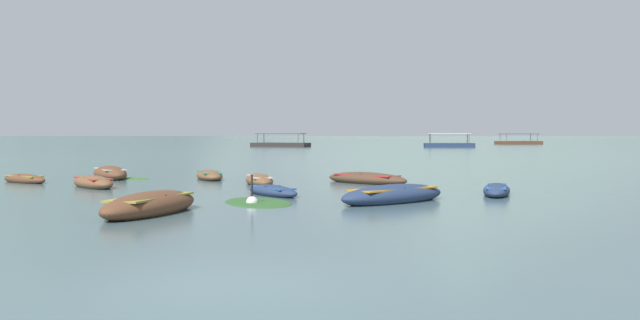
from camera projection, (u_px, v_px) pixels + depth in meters
ground_plane at (349, 136)px, 1506.81m from camera, size 6000.00×6000.00×0.00m
mountain_1 at (33, 45)px, 2273.51m from camera, size 1677.57×1677.57×607.19m
mountain_2 at (204, 95)px, 2292.99m from camera, size 881.55×881.55×273.23m
mountain_3 at (468, 53)px, 2343.05m from camera, size 1794.11×1794.11×569.88m
rowboat_0 at (272, 191)px, 23.62m from camera, size 2.53×3.04×0.45m
rowboat_1 at (259, 180)px, 28.70m from camera, size 1.99×3.72×0.57m
rowboat_2 at (93, 183)px, 27.22m from camera, size 3.05×3.38×0.61m
rowboat_3 at (366, 179)px, 29.48m from camera, size 4.08×3.83×0.61m
rowboat_4 at (151, 205)px, 18.10m from camera, size 2.38×4.42×0.76m
rowboat_5 at (394, 195)px, 21.22m from camera, size 4.10×4.02×0.71m
rowboat_7 at (497, 190)px, 23.86m from camera, size 1.69×3.54×0.49m
rowboat_9 at (24, 179)px, 29.82m from camera, size 3.00×2.39×0.49m
rowboat_10 at (110, 174)px, 32.62m from camera, size 3.26×4.15×0.77m
rowboat_11 at (209, 176)px, 32.12m from camera, size 2.28×3.65×0.54m
ferry_0 at (449, 145)px, 111.37m from camera, size 8.29×3.17×2.54m
ferry_1 at (519, 142)px, 146.44m from camera, size 10.47×6.29×2.54m
ferry_2 at (281, 144)px, 116.00m from camera, size 10.47×6.32×2.54m
mooring_buoy at (252, 201)px, 20.46m from camera, size 0.36×0.36×1.02m
weed_patch_1 at (258, 203)px, 21.05m from camera, size 3.11×4.05×0.14m
weed_patch_3 at (125, 179)px, 32.05m from camera, size 2.36×1.83×0.14m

